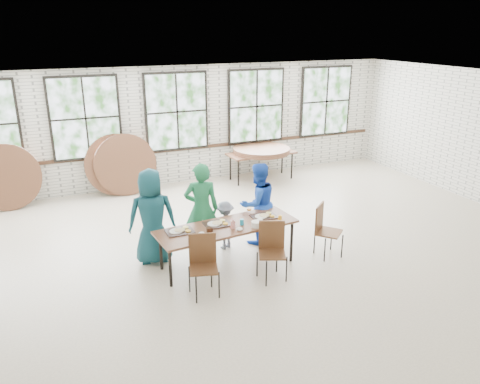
{
  "coord_description": "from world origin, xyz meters",
  "views": [
    {
      "loc": [
        -3.16,
        -6.97,
        3.89
      ],
      "look_at": [
        0.0,
        0.4,
        1.05
      ],
      "focal_mm": 35.0,
      "sensor_mm": 36.0,
      "label": 1
    }
  ],
  "objects_px": {
    "dining_table": "(227,228)",
    "storage_table": "(261,155)",
    "chair_near_left": "(203,259)",
    "chair_near_right": "(272,245)"
  },
  "relations": [
    {
      "from": "dining_table",
      "to": "chair_near_right",
      "type": "xyz_separation_m",
      "value": [
        0.52,
        -0.63,
        -0.13
      ]
    },
    {
      "from": "dining_table",
      "to": "chair_near_right",
      "type": "relative_size",
      "value": 2.6
    },
    {
      "from": "chair_near_left",
      "to": "chair_near_right",
      "type": "relative_size",
      "value": 1.0
    },
    {
      "from": "chair_near_left",
      "to": "storage_table",
      "type": "distance_m",
      "value": 5.79
    },
    {
      "from": "chair_near_left",
      "to": "dining_table",
      "type": "bearing_deg",
      "value": 60.69
    },
    {
      "from": "dining_table",
      "to": "storage_table",
      "type": "xyz_separation_m",
      "value": [
        2.62,
        4.12,
        -0.0
      ]
    },
    {
      "from": "chair_near_right",
      "to": "dining_table",
      "type": "bearing_deg",
      "value": 153.13
    },
    {
      "from": "dining_table",
      "to": "storage_table",
      "type": "relative_size",
      "value": 1.34
    },
    {
      "from": "chair_near_left",
      "to": "chair_near_right",
      "type": "xyz_separation_m",
      "value": [
        1.18,
        0.02,
        0.0
      ]
    },
    {
      "from": "dining_table",
      "to": "chair_near_left",
      "type": "xyz_separation_m",
      "value": [
        -0.65,
        -0.65,
        -0.13
      ]
    }
  ]
}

